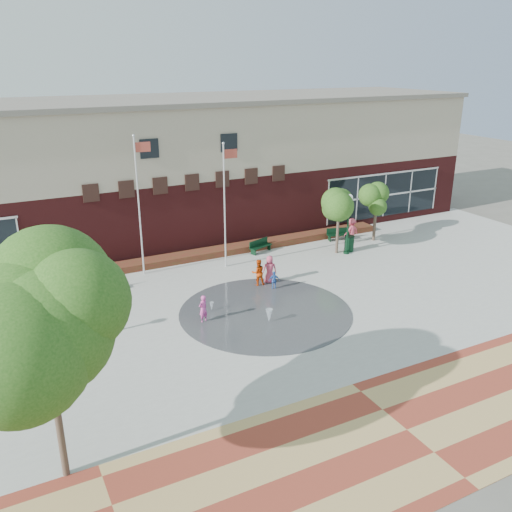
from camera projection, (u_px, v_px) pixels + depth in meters
name	position (u px, v px, depth m)	size (l,w,h in m)	color
ground	(297.00, 339.00, 23.87)	(120.00, 120.00, 0.00)	#666056
plaza_concrete	(256.00, 304.00, 27.21)	(46.00, 18.00, 0.01)	#A8A8A0
paver_band	(407.00, 430.00, 18.02)	(46.00, 6.00, 0.01)	#963726
splash_pad	(265.00, 312.00, 26.37)	(8.40, 8.40, 0.01)	#383A3D
library_building	(166.00, 167.00, 36.87)	(44.40, 10.40, 9.20)	#531819
flower_bed	(200.00, 258.00, 33.56)	(26.00, 1.20, 0.40)	maroon
flagpole_left	(139.00, 199.00, 29.58)	(0.93, 0.15, 7.90)	silver
flagpole_right	(225.00, 199.00, 30.78)	(0.91, 0.15, 7.33)	silver
lamp_right	(348.00, 217.00, 33.45)	(0.41, 0.41, 3.85)	black
bench_left	(102.00, 287.00, 28.59)	(1.63, 0.46, 0.82)	black
bench_mid	(261.00, 248.00, 34.41)	(1.70, 0.97, 0.83)	black
bench_right	(339.00, 237.00, 36.69)	(1.73, 0.88, 0.84)	black
trash_can	(349.00, 243.00, 34.51)	(0.64, 0.64, 1.04)	black
tree_big_left	(41.00, 306.00, 14.21)	(4.84, 4.84, 7.74)	#433329
tree_mid	(339.00, 206.00, 33.33)	(2.51, 2.51, 4.24)	#433329
tree_small_right	(376.00, 200.00, 35.80)	(2.24, 2.24, 3.83)	#433329
water_jet_a	(269.00, 323.00, 25.34)	(0.34, 0.34, 0.65)	white
water_jet_b	(212.00, 311.00, 26.48)	(0.20, 0.20, 0.45)	white
child_splash	(203.00, 309.00, 25.19)	(0.49, 0.32, 1.35)	#DE47A4
adult_red	(258.00, 273.00, 29.26)	(0.72, 0.56, 1.49)	#C63B08
adult_pink	(270.00, 270.00, 29.57)	(0.77, 0.50, 1.57)	#CF4665
child_blue	(274.00, 280.00, 28.84)	(0.60, 0.25, 1.02)	#3263BB
person_bench	(351.00, 231.00, 36.01)	(1.09, 0.63, 1.68)	#D6455C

